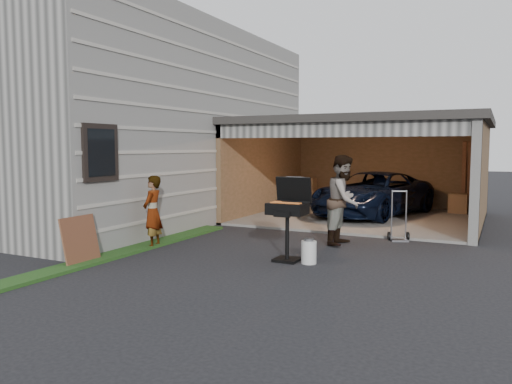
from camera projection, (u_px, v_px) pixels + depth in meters
ground at (235, 260)px, 9.30m from camera, size 80.00×80.00×0.00m
house at (126, 126)px, 15.28m from camera, size 7.00×11.00×5.50m
groundcover_strip at (105, 257)px, 9.40m from camera, size 0.50×8.00×0.06m
garage at (367, 155)px, 14.85m from camera, size 6.80×6.30×2.90m
minivan at (373, 196)px, 14.97m from camera, size 3.24×5.07×1.30m
woman at (153, 212)px, 10.40m from camera, size 0.48×0.62×1.52m
man at (344, 200)px, 10.74m from camera, size 0.78×0.97×1.94m
bbq_grill at (288, 212)px, 9.19m from camera, size 0.69×0.61×1.55m
propane_tank at (309, 252)px, 9.02m from camera, size 0.29×0.29×0.41m
plywood_panel at (80, 240)px, 8.96m from camera, size 0.22×0.79×0.87m
hand_truck at (399, 231)px, 11.24m from camera, size 0.52×0.48×1.14m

